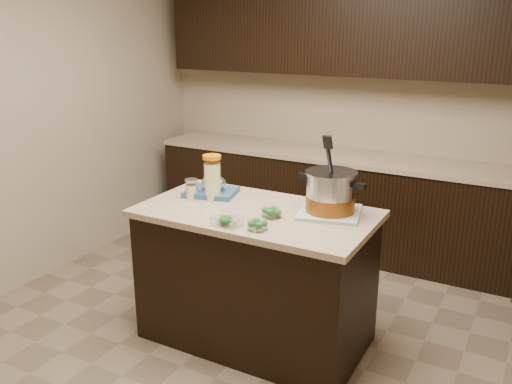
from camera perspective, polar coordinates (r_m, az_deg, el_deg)
ground_plane at (r=3.75m, az=0.00°, el=-15.02°), size 4.00×4.00×0.00m
room_shell at (r=3.18m, az=0.00°, el=12.03°), size 4.04×4.04×2.72m
back_cabinets at (r=4.89m, az=9.87°, el=4.47°), size 3.60×0.63×2.33m
island at (r=3.53m, az=0.00°, el=-8.82°), size 1.46×0.81×0.90m
dish_towel at (r=3.33m, az=7.77°, el=-2.12°), size 0.43×0.43×0.02m
stock_pot at (r=3.29m, az=7.85°, el=-0.24°), size 0.44×0.35×0.45m
lemonade_pitcher at (r=3.55m, az=-4.61°, el=1.38°), size 0.15×0.15×0.29m
mason_jar at (r=3.60m, az=-6.80°, el=0.31°), size 0.10×0.10×0.14m
broccoli_tub_left at (r=3.24m, az=1.65°, el=-2.22°), size 0.13×0.13×0.06m
broccoli_tub_right at (r=3.04m, az=0.17°, el=-3.56°), size 0.15×0.15×0.06m
broccoli_tub_rect at (r=3.11m, az=-3.00°, el=-3.08°), size 0.17×0.13×0.06m
blue_tray at (r=3.66m, az=-4.62°, el=0.38°), size 0.39×0.34×0.13m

